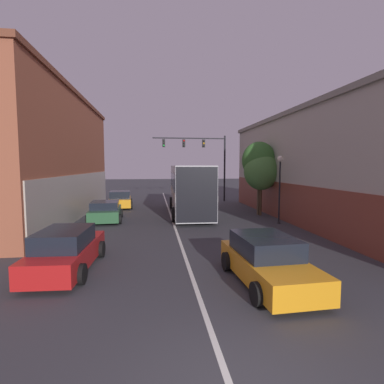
{
  "coord_description": "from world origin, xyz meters",
  "views": [
    {
      "loc": [
        -1.24,
        -4.39,
        3.7
      ],
      "look_at": [
        1.35,
        15.79,
        1.92
      ],
      "focal_mm": 28.0,
      "sensor_mm": 36.0,
      "label": 1
    }
  ],
  "objects_px": {
    "street_lamp": "(280,179)",
    "street_tree_far": "(261,171)",
    "parked_car_left_mid": "(66,251)",
    "parked_car_left_far": "(120,200)",
    "hatchback_foreground": "(267,261)",
    "street_tree_near": "(259,161)",
    "bus": "(190,187)",
    "traffic_signal_gantry": "(202,153)",
    "parked_car_left_near": "(105,212)"
  },
  "relations": [
    {
      "from": "parked_car_left_near",
      "to": "traffic_signal_gantry",
      "type": "relative_size",
      "value": 0.54
    },
    {
      "from": "parked_car_left_far",
      "to": "street_lamp",
      "type": "height_order",
      "value": "street_lamp"
    },
    {
      "from": "parked_car_left_near",
      "to": "street_tree_far",
      "type": "bearing_deg",
      "value": -89.07
    },
    {
      "from": "street_tree_far",
      "to": "bus",
      "type": "bearing_deg",
      "value": 166.55
    },
    {
      "from": "street_tree_near",
      "to": "parked_car_left_near",
      "type": "bearing_deg",
      "value": -173.47
    },
    {
      "from": "street_tree_far",
      "to": "street_lamp",
      "type": "bearing_deg",
      "value": -88.77
    },
    {
      "from": "hatchback_foreground",
      "to": "street_lamp",
      "type": "xyz_separation_m",
      "value": [
        4.43,
        9.32,
        2.18
      ]
    },
    {
      "from": "parked_car_left_near",
      "to": "street_tree_near",
      "type": "height_order",
      "value": "street_tree_near"
    },
    {
      "from": "parked_car_left_near",
      "to": "traffic_signal_gantry",
      "type": "xyz_separation_m",
      "value": [
        8.18,
        10.22,
        4.39
      ]
    },
    {
      "from": "hatchback_foreground",
      "to": "parked_car_left_near",
      "type": "xyz_separation_m",
      "value": [
        -6.78,
        11.57,
        -0.05
      ]
    },
    {
      "from": "street_lamp",
      "to": "street_tree_far",
      "type": "height_order",
      "value": "street_tree_far"
    },
    {
      "from": "parked_car_left_near",
      "to": "street_tree_far",
      "type": "relative_size",
      "value": 0.86
    },
    {
      "from": "parked_car_left_mid",
      "to": "parked_car_left_far",
      "type": "xyz_separation_m",
      "value": [
        0.11,
        16.02,
        -0.01
      ]
    },
    {
      "from": "parked_car_left_mid",
      "to": "parked_car_left_far",
      "type": "relative_size",
      "value": 1.17
    },
    {
      "from": "traffic_signal_gantry",
      "to": "street_tree_far",
      "type": "bearing_deg",
      "value": -72.31
    },
    {
      "from": "traffic_signal_gantry",
      "to": "street_tree_near",
      "type": "xyz_separation_m",
      "value": [
        2.9,
        -8.95,
        -0.95
      ]
    },
    {
      "from": "bus",
      "to": "traffic_signal_gantry",
      "type": "height_order",
      "value": "traffic_signal_gantry"
    },
    {
      "from": "bus",
      "to": "street_lamp",
      "type": "distance_m",
      "value": 6.91
    },
    {
      "from": "parked_car_left_mid",
      "to": "street_lamp",
      "type": "bearing_deg",
      "value": -53.74
    },
    {
      "from": "bus",
      "to": "street_tree_far",
      "type": "xyz_separation_m",
      "value": [
        5.19,
        -1.24,
        1.23
      ]
    },
    {
      "from": "hatchback_foreground",
      "to": "parked_car_left_mid",
      "type": "distance_m",
      "value": 6.91
    },
    {
      "from": "hatchback_foreground",
      "to": "parked_car_left_mid",
      "type": "xyz_separation_m",
      "value": [
        -6.63,
        1.97,
        0.02
      ]
    },
    {
      "from": "hatchback_foreground",
      "to": "street_tree_far",
      "type": "relative_size",
      "value": 0.96
    },
    {
      "from": "parked_car_left_mid",
      "to": "hatchback_foreground",
      "type": "bearing_deg",
      "value": -103.93
    },
    {
      "from": "parked_car_left_near",
      "to": "parked_car_left_far",
      "type": "distance_m",
      "value": 6.42
    },
    {
      "from": "hatchback_foreground",
      "to": "parked_car_left_near",
      "type": "bearing_deg",
      "value": 27.36
    },
    {
      "from": "parked_car_left_near",
      "to": "street_lamp",
      "type": "distance_m",
      "value": 11.65
    },
    {
      "from": "traffic_signal_gantry",
      "to": "parked_car_left_far",
      "type": "bearing_deg",
      "value": -154.35
    },
    {
      "from": "parked_car_left_mid",
      "to": "traffic_signal_gantry",
      "type": "distance_m",
      "value": 21.82
    },
    {
      "from": "bus",
      "to": "traffic_signal_gantry",
      "type": "distance_m",
      "value": 8.86
    },
    {
      "from": "parked_car_left_mid",
      "to": "street_tree_far",
      "type": "relative_size",
      "value": 0.97
    },
    {
      "from": "parked_car_left_mid",
      "to": "street_tree_near",
      "type": "height_order",
      "value": "street_tree_near"
    },
    {
      "from": "parked_car_left_near",
      "to": "parked_car_left_mid",
      "type": "height_order",
      "value": "parked_car_left_mid"
    },
    {
      "from": "parked_car_left_near",
      "to": "street_lamp",
      "type": "relative_size",
      "value": 0.94
    },
    {
      "from": "parked_car_left_near",
      "to": "parked_car_left_mid",
      "type": "relative_size",
      "value": 0.88
    },
    {
      "from": "hatchback_foreground",
      "to": "parked_car_left_far",
      "type": "bearing_deg",
      "value": 16.92
    },
    {
      "from": "street_tree_near",
      "to": "hatchback_foreground",
      "type": "bearing_deg",
      "value": -108.5
    },
    {
      "from": "parked_car_left_near",
      "to": "street_tree_far",
      "type": "xyz_separation_m",
      "value": [
        11.14,
        0.92,
        2.66
      ]
    },
    {
      "from": "bus",
      "to": "parked_car_left_mid",
      "type": "xyz_separation_m",
      "value": [
        -5.8,
        -11.77,
        -1.36
      ]
    },
    {
      "from": "parked_car_left_mid",
      "to": "street_tree_near",
      "type": "bearing_deg",
      "value": -42.5
    },
    {
      "from": "parked_car_left_far",
      "to": "parked_car_left_mid",
      "type": "bearing_deg",
      "value": 174.78
    },
    {
      "from": "parked_car_left_mid",
      "to": "parked_car_left_near",
      "type": "bearing_deg",
      "value": 3.54
    },
    {
      "from": "bus",
      "to": "street_tree_far",
      "type": "relative_size",
      "value": 2.15
    },
    {
      "from": "hatchback_foreground",
      "to": "street_tree_near",
      "type": "xyz_separation_m",
      "value": [
        4.3,
        12.84,
        3.39
      ]
    },
    {
      "from": "parked_car_left_mid",
      "to": "street_lamp",
      "type": "distance_m",
      "value": 13.46
    },
    {
      "from": "street_tree_far",
      "to": "parked_car_left_mid",
      "type": "bearing_deg",
      "value": -136.24
    },
    {
      "from": "traffic_signal_gantry",
      "to": "street_tree_far",
      "type": "distance_m",
      "value": 9.91
    },
    {
      "from": "parked_car_left_mid",
      "to": "street_tree_near",
      "type": "relative_size",
      "value": 0.84
    },
    {
      "from": "parked_car_left_near",
      "to": "parked_car_left_far",
      "type": "xyz_separation_m",
      "value": [
        0.26,
        6.42,
        0.06
      ]
    },
    {
      "from": "parked_car_left_far",
      "to": "street_tree_near",
      "type": "relative_size",
      "value": 0.72
    }
  ]
}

